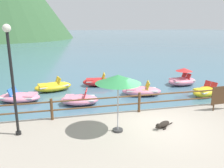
{
  "coord_description": "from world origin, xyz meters",
  "views": [
    {
      "loc": [
        -3.57,
        -8.11,
        4.47
      ],
      "look_at": [
        -0.5,
        5.0,
        0.9
      ],
      "focal_mm": 37.14,
      "sensor_mm": 36.0,
      "label": 1
    }
  ],
  "objects_px": {
    "pedal_boat_4": "(53,86)",
    "pedal_boat_6": "(20,97)",
    "pedal_boat_3": "(206,91)",
    "pedal_boat_5": "(79,100)",
    "lamp_post": "(11,71)",
    "beach_umbrella": "(118,80)",
    "dog_resting": "(163,125)",
    "pedal_boat_1": "(98,82)",
    "sign_board": "(222,95)",
    "pedal_boat_0": "(182,79)",
    "pedal_boat_2": "(141,91)"
  },
  "relations": [
    {
      "from": "lamp_post",
      "to": "sign_board",
      "type": "relative_size",
      "value": 3.39
    },
    {
      "from": "lamp_post",
      "to": "pedal_boat_3",
      "type": "xyz_separation_m",
      "value": [
        10.58,
        3.69,
        -2.53
      ]
    },
    {
      "from": "lamp_post",
      "to": "pedal_boat_2",
      "type": "height_order",
      "value": "lamp_post"
    },
    {
      "from": "pedal_boat_2",
      "to": "pedal_boat_6",
      "type": "bearing_deg",
      "value": 176.07
    },
    {
      "from": "lamp_post",
      "to": "pedal_boat_1",
      "type": "relative_size",
      "value": 1.66
    },
    {
      "from": "lamp_post",
      "to": "beach_umbrella",
      "type": "distance_m",
      "value": 3.77
    },
    {
      "from": "pedal_boat_6",
      "to": "lamp_post",
      "type": "bearing_deg",
      "value": -82.21
    },
    {
      "from": "beach_umbrella",
      "to": "pedal_boat_3",
      "type": "distance_m",
      "value": 8.37
    },
    {
      "from": "pedal_boat_0",
      "to": "pedal_boat_4",
      "type": "bearing_deg",
      "value": 175.99
    },
    {
      "from": "lamp_post",
      "to": "pedal_boat_6",
      "type": "distance_m",
      "value": 5.92
    },
    {
      "from": "lamp_post",
      "to": "pedal_boat_5",
      "type": "distance_m",
      "value": 5.41
    },
    {
      "from": "pedal_boat_4",
      "to": "dog_resting",
      "type": "bearing_deg",
      "value": -60.44
    },
    {
      "from": "pedal_boat_0",
      "to": "dog_resting",
      "type": "bearing_deg",
      "value": -124.51
    },
    {
      "from": "pedal_boat_1",
      "to": "pedal_boat_5",
      "type": "xyz_separation_m",
      "value": [
        -1.74,
        -3.68,
        -0.04
      ]
    },
    {
      "from": "pedal_boat_0",
      "to": "sign_board",
      "type": "bearing_deg",
      "value": -102.53
    },
    {
      "from": "pedal_boat_0",
      "to": "pedal_boat_4",
      "type": "relative_size",
      "value": 0.85
    },
    {
      "from": "dog_resting",
      "to": "pedal_boat_6",
      "type": "distance_m",
      "value": 8.66
    },
    {
      "from": "dog_resting",
      "to": "pedal_boat_1",
      "type": "distance_m",
      "value": 8.41
    },
    {
      "from": "pedal_boat_3",
      "to": "pedal_boat_5",
      "type": "relative_size",
      "value": 1.05
    },
    {
      "from": "beach_umbrella",
      "to": "dog_resting",
      "type": "xyz_separation_m",
      "value": [
        1.84,
        -0.11,
        -1.92
      ]
    },
    {
      "from": "dog_resting",
      "to": "pedal_boat_2",
      "type": "bearing_deg",
      "value": 78.69
    },
    {
      "from": "sign_board",
      "to": "pedal_boat_1",
      "type": "relative_size",
      "value": 0.49
    },
    {
      "from": "pedal_boat_0",
      "to": "lamp_post",
      "type": "bearing_deg",
      "value": -148.44
    },
    {
      "from": "sign_board",
      "to": "pedal_boat_5",
      "type": "xyz_separation_m",
      "value": [
        -6.46,
        3.49,
        -0.86
      ]
    },
    {
      "from": "pedal_boat_0",
      "to": "beach_umbrella",
      "type": "bearing_deg",
      "value": -133.89
    },
    {
      "from": "pedal_boat_5",
      "to": "pedal_boat_6",
      "type": "relative_size",
      "value": 0.86
    },
    {
      "from": "lamp_post",
      "to": "beach_umbrella",
      "type": "height_order",
      "value": "lamp_post"
    },
    {
      "from": "lamp_post",
      "to": "sign_board",
      "type": "distance_m",
      "value": 9.28
    },
    {
      "from": "pedal_boat_2",
      "to": "pedal_boat_4",
      "type": "bearing_deg",
      "value": 157.38
    },
    {
      "from": "pedal_boat_6",
      "to": "beach_umbrella",
      "type": "bearing_deg",
      "value": -52.87
    },
    {
      "from": "pedal_boat_1",
      "to": "pedal_boat_5",
      "type": "distance_m",
      "value": 4.07
    },
    {
      "from": "beach_umbrella",
      "to": "pedal_boat_3",
      "type": "height_order",
      "value": "beach_umbrella"
    },
    {
      "from": "sign_board",
      "to": "pedal_boat_6",
      "type": "height_order",
      "value": "sign_board"
    },
    {
      "from": "pedal_boat_3",
      "to": "pedal_boat_4",
      "type": "bearing_deg",
      "value": 160.36
    },
    {
      "from": "sign_board",
      "to": "pedal_boat_0",
      "type": "bearing_deg",
      "value": 77.47
    },
    {
      "from": "pedal_boat_3",
      "to": "pedal_boat_6",
      "type": "bearing_deg",
      "value": 172.02
    },
    {
      "from": "pedal_boat_4",
      "to": "pedal_boat_2",
      "type": "bearing_deg",
      "value": -22.62
    },
    {
      "from": "lamp_post",
      "to": "pedal_boat_6",
      "type": "height_order",
      "value": "lamp_post"
    },
    {
      "from": "sign_board",
      "to": "pedal_boat_4",
      "type": "relative_size",
      "value": 0.44
    },
    {
      "from": "beach_umbrella",
      "to": "pedal_boat_2",
      "type": "relative_size",
      "value": 0.83
    },
    {
      "from": "pedal_boat_1",
      "to": "pedal_boat_4",
      "type": "height_order",
      "value": "pedal_boat_1"
    },
    {
      "from": "sign_board",
      "to": "pedal_boat_5",
      "type": "relative_size",
      "value": 0.51
    },
    {
      "from": "beach_umbrella",
      "to": "pedal_boat_1",
      "type": "relative_size",
      "value": 0.92
    },
    {
      "from": "lamp_post",
      "to": "pedal_boat_1",
      "type": "bearing_deg",
      "value": 60.15
    },
    {
      "from": "pedal_boat_1",
      "to": "pedal_boat_5",
      "type": "bearing_deg",
      "value": -115.36
    },
    {
      "from": "pedal_boat_4",
      "to": "pedal_boat_6",
      "type": "bearing_deg",
      "value": -136.7
    },
    {
      "from": "pedal_boat_0",
      "to": "pedal_boat_2",
      "type": "relative_size",
      "value": 0.86
    },
    {
      "from": "dog_resting",
      "to": "pedal_boat_6",
      "type": "bearing_deg",
      "value": 136.47
    },
    {
      "from": "lamp_post",
      "to": "pedal_boat_5",
      "type": "bearing_deg",
      "value": 56.31
    },
    {
      "from": "pedal_boat_3",
      "to": "pedal_boat_5",
      "type": "xyz_separation_m",
      "value": [
        -7.94,
        0.28,
        -0.03
      ]
    }
  ]
}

